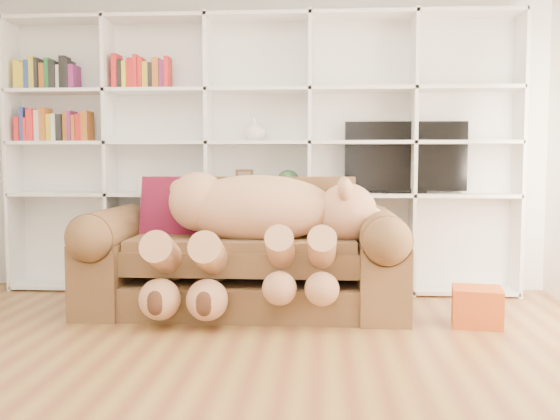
# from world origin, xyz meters

# --- Properties ---
(floor) EXTENTS (5.00, 5.00, 0.00)m
(floor) POSITION_xyz_m (0.00, 0.00, 0.00)
(floor) COLOR brown
(floor) RESTS_ON ground
(wall_back) EXTENTS (5.00, 0.02, 2.70)m
(wall_back) POSITION_xyz_m (0.00, 2.50, 1.35)
(wall_back) COLOR white
(wall_back) RESTS_ON floor
(bookshelf) EXTENTS (4.43, 0.35, 2.40)m
(bookshelf) POSITION_xyz_m (-0.24, 2.36, 1.31)
(bookshelf) COLOR white
(bookshelf) RESTS_ON floor
(sofa) EXTENTS (2.41, 1.04, 1.01)m
(sofa) POSITION_xyz_m (-0.04, 1.64, 0.38)
(sofa) COLOR brown
(sofa) RESTS_ON floor
(teddy_bear) EXTENTS (1.71, 0.96, 0.99)m
(teddy_bear) POSITION_xyz_m (0.07, 1.43, 0.69)
(teddy_bear) COLOR tan
(teddy_bear) RESTS_ON sofa
(throw_pillow) EXTENTS (0.50, 0.29, 0.51)m
(throw_pillow) POSITION_xyz_m (-0.64, 1.80, 0.76)
(throw_pillow) COLOR maroon
(throw_pillow) RESTS_ON sofa
(gift_box) EXTENTS (0.38, 0.36, 0.26)m
(gift_box) POSITION_xyz_m (1.63, 1.25, 0.13)
(gift_box) COLOR #C5501A
(gift_box) RESTS_ON floor
(tv) EXTENTS (1.04, 0.18, 0.61)m
(tv) POSITION_xyz_m (1.26, 2.35, 1.17)
(tv) COLOR black
(tv) RESTS_ON bookshelf
(picture_frame) EXTENTS (0.16, 0.05, 0.19)m
(picture_frame) POSITION_xyz_m (-0.13, 2.30, 0.97)
(picture_frame) COLOR brown
(picture_frame) RESTS_ON bookshelf
(green_vase) EXTENTS (0.20, 0.20, 0.20)m
(green_vase) POSITION_xyz_m (0.25, 2.30, 0.97)
(green_vase) COLOR #2C5532
(green_vase) RESTS_ON bookshelf
(figurine_tall) EXTENTS (0.09, 0.09, 0.15)m
(figurine_tall) POSITION_xyz_m (-1.05, 2.30, 0.94)
(figurine_tall) COLOR silver
(figurine_tall) RESTS_ON bookshelf
(figurine_short) EXTENTS (0.08, 0.08, 0.11)m
(figurine_short) POSITION_xyz_m (-0.81, 2.30, 0.92)
(figurine_short) COLOR silver
(figurine_short) RESTS_ON bookshelf
(snow_globe) EXTENTS (0.11, 0.11, 0.11)m
(snow_globe) POSITION_xyz_m (-0.60, 2.30, 0.92)
(snow_globe) COLOR white
(snow_globe) RESTS_ON bookshelf
(shelf_vase) EXTENTS (0.25, 0.25, 0.20)m
(shelf_vase) POSITION_xyz_m (-0.04, 2.30, 1.42)
(shelf_vase) COLOR silver
(shelf_vase) RESTS_ON bookshelf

